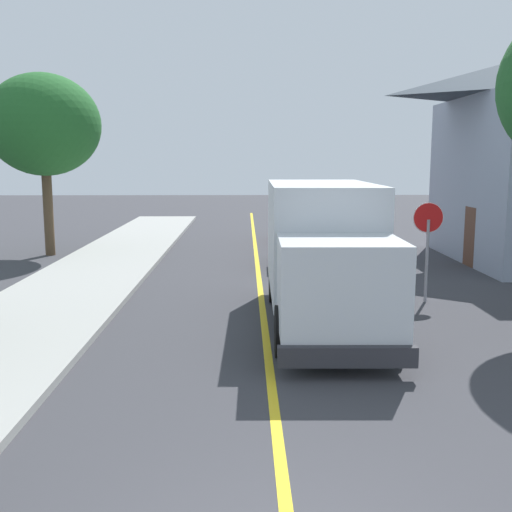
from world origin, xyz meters
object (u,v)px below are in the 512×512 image
(box_truck, at_px, (323,247))
(parked_car_near, at_px, (303,244))
(stop_sign, at_px, (428,233))
(street_tree_down_block, at_px, (44,125))
(parked_car_mid, at_px, (303,225))

(box_truck, distance_m, parked_car_near, 7.51)
(box_truck, relative_size, parked_car_near, 1.62)
(box_truck, height_order, stop_sign, box_truck)
(street_tree_down_block, bearing_deg, parked_car_mid, 18.67)
(parked_car_near, distance_m, street_tree_down_block, 11.03)
(box_truck, height_order, parked_car_near, box_truck)
(parked_car_near, xyz_separation_m, stop_sign, (2.74, -5.51, 1.06))
(parked_car_near, height_order, parked_car_mid, same)
(parked_car_near, xyz_separation_m, street_tree_down_block, (-9.80, 2.72, 4.26))
(street_tree_down_block, bearing_deg, box_truck, -46.79)
(parked_car_near, height_order, street_tree_down_block, street_tree_down_block)
(box_truck, bearing_deg, parked_car_mid, 86.45)
(stop_sign, bearing_deg, parked_car_near, 116.40)
(box_truck, relative_size, stop_sign, 2.72)
(box_truck, bearing_deg, stop_sign, 32.83)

